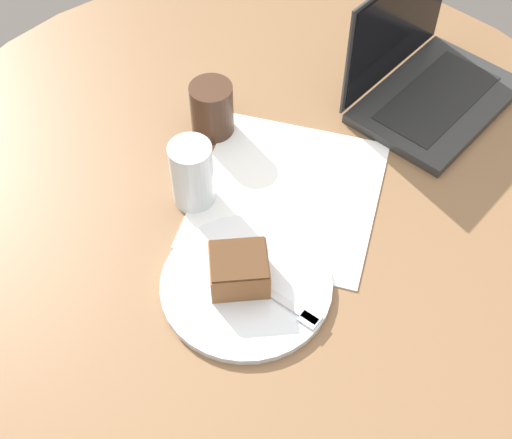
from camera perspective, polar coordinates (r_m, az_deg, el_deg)
The scene contains 10 objects.
ground_plane at distance 1.83m, azimuth 0.47°, elevation -13.05°, with size 12.00×12.00×0.00m, color #4C4742.
dining_table at distance 1.29m, azimuth 0.65°, elevation -1.19°, with size 1.28×1.28×0.76m.
chair at distance 2.11m, azimuth -0.42°, elevation 17.10°, with size 0.43×0.43×0.87m.
paper_document at distance 1.18m, azimuth 2.51°, elevation 2.10°, with size 0.37×0.36×0.00m.
plate at distance 1.07m, azimuth -0.79°, elevation -5.24°, with size 0.26×0.26×0.01m.
cake_slice at distance 1.04m, azimuth -1.37°, elevation -4.00°, with size 0.09×0.10×0.05m.
fork at distance 1.05m, azimuth 1.93°, elevation -6.39°, with size 0.11×0.15×0.00m.
coffee_glass at distance 1.25m, azimuth -3.54°, elevation 8.79°, with size 0.08×0.08×0.10m.
water_glass at distance 1.14m, azimuth -5.13°, elevation 3.64°, with size 0.07×0.07×0.12m.
laptop at distance 1.35m, azimuth 13.42°, elevation 10.87°, with size 0.37×0.35×0.23m.
Camera 1 is at (-0.77, -0.03, 1.66)m, focal length 50.00 mm.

